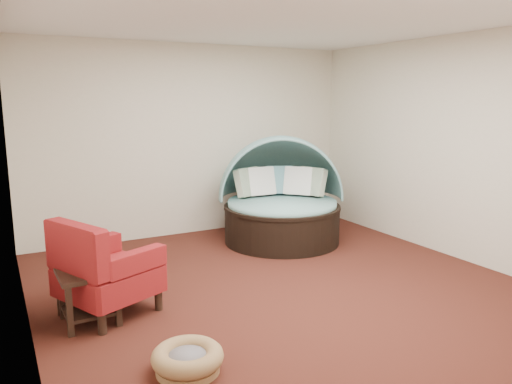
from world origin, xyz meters
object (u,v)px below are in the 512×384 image
canopy_daybed (281,193)px  red_armchair (103,271)px  pet_basket (188,359)px  side_table (89,289)px

canopy_daybed → red_armchair: (-2.78, -1.40, -0.26)m
pet_basket → red_armchair: red_armchair is taller
pet_basket → side_table: bearing=111.9°
canopy_daybed → pet_basket: canopy_daybed is taller
canopy_daybed → side_table: bearing=-128.1°
side_table → pet_basket: bearing=-68.1°
canopy_daybed → pet_basket: bearing=-107.1°
pet_basket → side_table: side_table is taller
canopy_daybed → side_table: size_ratio=4.15×
red_armchair → canopy_daybed: bearing=2.7°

